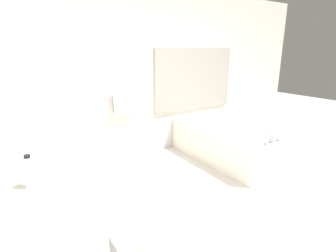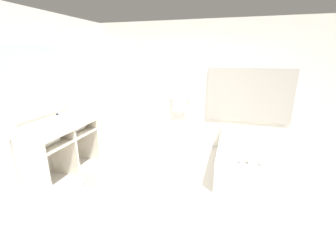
% 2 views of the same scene
% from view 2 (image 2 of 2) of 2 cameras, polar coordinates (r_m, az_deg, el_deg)
% --- Properties ---
extents(ground_plane, '(16.00, 16.00, 0.00)m').
position_cam_2_polar(ground_plane, '(3.45, -0.82, -18.18)').
color(ground_plane, silver).
rests_on(ground_plane, ground).
extents(wall_back_with_blinds, '(7.40, 0.13, 2.70)m').
position_cam_2_polar(wall_back_with_blinds, '(5.01, 7.16, 9.77)').
color(wall_back_with_blinds, white).
rests_on(wall_back_with_blinds, ground_plane).
extents(wall_left_with_mirror, '(0.08, 7.40, 2.70)m').
position_cam_2_polar(wall_left_with_mirror, '(4.12, -32.25, 5.66)').
color(wall_left_with_mirror, white).
rests_on(wall_left_with_mirror, ground_plane).
extents(vanity_counter, '(0.60, 1.32, 0.90)m').
position_cam_2_polar(vanity_counter, '(4.21, -25.11, -3.01)').
color(vanity_counter, beige).
rests_on(vanity_counter, ground_plane).
extents(sink_faucet, '(0.09, 0.04, 0.18)m').
position_cam_2_polar(sink_faucet, '(4.35, -25.84, 2.16)').
color(sink_faucet, silver).
rests_on(sink_faucet, vanity_counter).
extents(bathtub, '(0.97, 1.82, 0.63)m').
position_cam_2_polar(bathtub, '(4.32, 19.12, -7.06)').
color(bathtub, silver).
rests_on(bathtub, ground_plane).
extents(water_bottle_1, '(0.07, 0.07, 0.23)m').
position_cam_2_polar(water_bottle_1, '(4.01, -26.10, 1.18)').
color(water_bottle_1, silver).
rests_on(water_bottle_1, vanity_counter).
extents(waste_bin, '(0.25, 0.25, 0.26)m').
position_cam_2_polar(waste_bin, '(3.92, -18.02, -12.15)').
color(waste_bin, '#B2B2B2').
rests_on(waste_bin, ground_plane).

